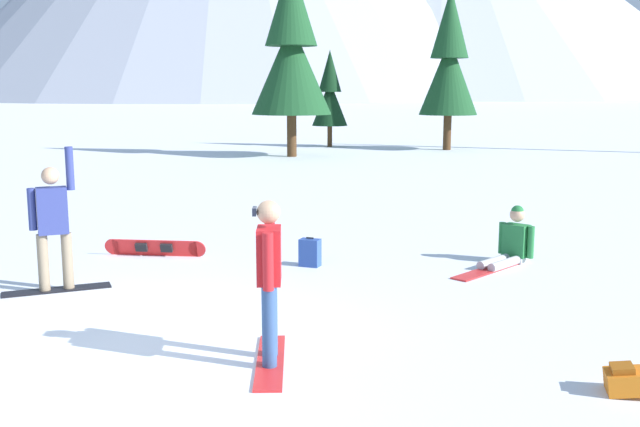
# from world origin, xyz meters

# --- Properties ---
(ground_plane) EXTENTS (800.00, 800.00, 0.00)m
(ground_plane) POSITION_xyz_m (0.00, 0.00, 0.00)
(ground_plane) COLOR white
(snowboarder_foreground) EXTENTS (0.83, 1.55, 1.71)m
(snowboarder_foreground) POSITION_xyz_m (1.69, 0.13, 0.90)
(snowboarder_foreground) COLOR red
(snowboarder_foreground) RESTS_ON ground_plane
(snowboarder_midground) EXTENTS (1.26, 1.19, 2.02)m
(snowboarder_midground) POSITION_xyz_m (-2.25, 1.65, 0.96)
(snowboarder_midground) COLOR black
(snowboarder_midground) RESTS_ON ground_plane
(snowboarder_background) EXTENTS (1.10, 1.77, 0.94)m
(snowboarder_background) POSITION_xyz_m (3.58, 5.46, 0.32)
(snowboarder_background) COLOR #B7B7BC
(snowboarder_background) RESTS_ON ground_plane
(loose_snowboard_near_left) EXTENTS (1.74, 0.52, 0.29)m
(loose_snowboard_near_left) POSITION_xyz_m (-2.13, 3.97, 0.15)
(loose_snowboard_near_left) COLOR red
(loose_snowboard_near_left) RESTS_ON ground_plane
(backpack_orange) EXTENTS (0.55, 0.38, 0.29)m
(backpack_orange) POSITION_xyz_m (5.17, 0.54, 0.14)
(backpack_orange) COLOR orange
(backpack_orange) RESTS_ON ground_plane
(backpack_blue) EXTENTS (0.32, 0.27, 0.47)m
(backpack_blue) POSITION_xyz_m (0.59, 4.22, 0.21)
(backpack_blue) COLOR #2D4C9E
(backpack_blue) RESTS_ON ground_plane
(pine_tree_young) EXTENTS (3.25, 3.25, 7.80)m
(pine_tree_young) POSITION_xyz_m (-6.77, 21.61, 4.26)
(pine_tree_young) COLOR #472D19
(pine_tree_young) RESTS_ON ground_plane
(pine_tree_slender) EXTENTS (1.68, 1.68, 4.54)m
(pine_tree_slender) POSITION_xyz_m (-6.97, 26.93, 2.48)
(pine_tree_slender) COLOR #472D19
(pine_tree_slender) RESTS_ON ground_plane
(pine_tree_twin) EXTENTS (2.60, 2.60, 7.17)m
(pine_tree_twin) POSITION_xyz_m (-1.38, 27.03, 3.91)
(pine_tree_twin) COLOR #472D19
(pine_tree_twin) RESTS_ON ground_plane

